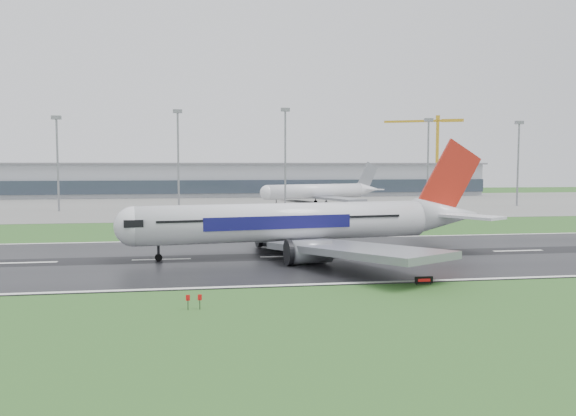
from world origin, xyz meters
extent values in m
plane|color=#25511D|center=(0.00, 0.00, 0.00)|extent=(520.00, 520.00, 0.00)
cube|color=black|center=(0.00, 0.00, 0.05)|extent=(400.00, 45.00, 0.10)
cube|color=slate|center=(0.00, 125.00, 0.04)|extent=(400.00, 130.00, 0.08)
cube|color=#90949B|center=(0.00, 185.00, 7.50)|extent=(240.00, 36.00, 15.00)
cylinder|color=gray|center=(-58.87, 100.00, 14.57)|extent=(0.64, 0.64, 29.15)
cylinder|color=gray|center=(-21.21, 100.00, 15.81)|extent=(0.64, 0.64, 31.62)
cylinder|color=gray|center=(14.20, 100.00, 16.33)|extent=(0.64, 0.64, 32.65)
cylinder|color=gray|center=(64.65, 100.00, 14.92)|extent=(0.64, 0.64, 29.83)
cylinder|color=gray|center=(98.65, 100.00, 14.65)|extent=(0.64, 0.64, 29.31)
camera|label=1|loc=(-13.60, -89.85, 14.82)|focal=35.49mm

